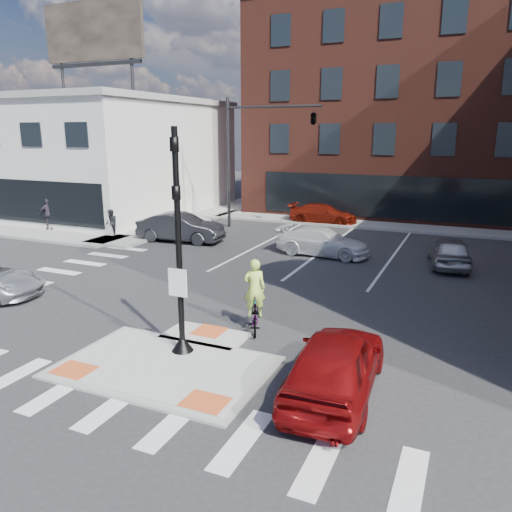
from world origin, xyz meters
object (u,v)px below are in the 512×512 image
at_px(red_sedan, 336,363).
at_px(pedestrian_a, 111,223).
at_px(bg_car_red, 323,214).
at_px(cyclist, 255,307).
at_px(bg_car_dark, 181,227).
at_px(white_pickup, 323,242).
at_px(pedestrian_b, 48,214).
at_px(bg_car_silver, 449,251).

bearing_deg(red_sedan, pedestrian_a, -39.59).
height_order(bg_car_red, cyclist, cyclist).
bearing_deg(pedestrian_a, red_sedan, -11.30).
bearing_deg(bg_car_dark, white_pickup, -94.30).
height_order(red_sedan, bg_car_red, red_sedan).
bearing_deg(white_pickup, red_sedan, -158.31).
relative_size(bg_car_dark, pedestrian_b, 2.54).
relative_size(red_sedan, cyclist, 2.03).
relative_size(red_sedan, bg_car_red, 1.03).
relative_size(bg_car_silver, cyclist, 1.79).
distance_m(bg_car_silver, pedestrian_a, 18.14).
bearing_deg(bg_car_red, white_pickup, -164.95).
xyz_separation_m(cyclist, pedestrian_b, (-17.89, 9.20, 0.33)).
height_order(bg_car_dark, cyclist, cyclist).
bearing_deg(red_sedan, bg_car_red, -76.19).
height_order(cyclist, pedestrian_b, cyclist).
relative_size(bg_car_dark, pedestrian_a, 3.15).
height_order(white_pickup, pedestrian_a, pedestrian_a).
xyz_separation_m(red_sedan, cyclist, (-3.30, 2.80, -0.02)).
xyz_separation_m(bg_car_red, pedestrian_a, (-9.74, -9.50, 0.26)).
bearing_deg(bg_car_silver, white_pickup, -6.57).
height_order(red_sedan, white_pickup, red_sedan).
relative_size(bg_car_silver, pedestrian_b, 2.15).
xyz_separation_m(red_sedan, pedestrian_b, (-21.19, 12.00, 0.31)).
distance_m(white_pickup, pedestrian_a, 12.28).
bearing_deg(bg_car_red, red_sedan, -164.14).
distance_m(cyclist, pedestrian_a, 16.01).
xyz_separation_m(white_pickup, bg_car_dark, (-8.14, -0.14, 0.12)).
xyz_separation_m(pedestrian_a, pedestrian_b, (-4.80, 0.00, 0.18)).
bearing_deg(white_pickup, bg_car_dark, 94.95).
distance_m(bg_car_dark, pedestrian_b, 8.94).
bearing_deg(red_sedan, bg_car_silver, -100.66).
distance_m(red_sedan, white_pickup, 13.65).
bearing_deg(cyclist, red_sedan, 115.58).
distance_m(bg_car_red, pedestrian_a, 13.61).
bearing_deg(bg_car_red, bg_car_silver, -135.87).
relative_size(bg_car_dark, bg_car_red, 1.07).
distance_m(red_sedan, pedestrian_a, 20.32).
bearing_deg(white_pickup, bg_car_red, 20.35).
bearing_deg(bg_car_dark, pedestrian_b, 90.23).
relative_size(white_pickup, pedestrian_b, 2.45).
distance_m(bg_car_red, pedestrian_b, 17.37).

